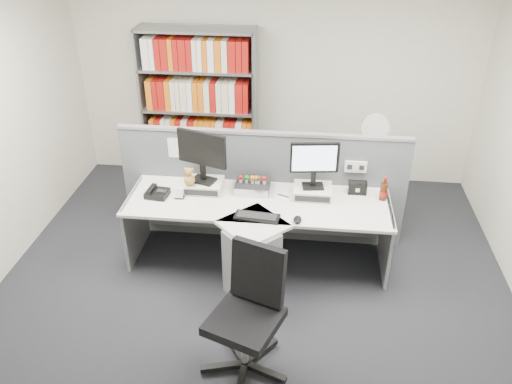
# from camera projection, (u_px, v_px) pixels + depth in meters

# --- Properties ---
(ground) EXTENTS (5.50, 5.50, 0.00)m
(ground) POSITION_uv_depth(u_px,v_px,m) (248.00, 314.00, 4.78)
(ground) COLOR #28292F
(ground) RESTS_ON ground
(room_shell) EXTENTS (5.04, 5.54, 2.72)m
(room_shell) POSITION_uv_depth(u_px,v_px,m) (246.00, 135.00, 3.87)
(room_shell) COLOR silver
(room_shell) RESTS_ON ground
(partition) EXTENTS (3.00, 0.08, 1.27)m
(partition) POSITION_uv_depth(u_px,v_px,m) (263.00, 186.00, 5.52)
(partition) COLOR #575C63
(partition) RESTS_ON ground
(desk) EXTENTS (2.60, 1.20, 0.72)m
(desk) POSITION_uv_depth(u_px,v_px,m) (255.00, 236.00, 5.06)
(desk) COLOR silver
(desk) RESTS_ON ground
(monitor_riser_left) EXTENTS (0.38, 0.31, 0.10)m
(monitor_riser_left) POSITION_uv_depth(u_px,v_px,m) (204.00, 186.00, 5.28)
(monitor_riser_left) COLOR beige
(monitor_riser_left) RESTS_ON desk
(monitor_riser_right) EXTENTS (0.38, 0.31, 0.10)m
(monitor_riser_right) POSITION_uv_depth(u_px,v_px,m) (313.00, 192.00, 5.18)
(monitor_riser_right) COLOR beige
(monitor_riser_right) RESTS_ON desk
(monitor_left) EXTENTS (0.51, 0.23, 0.54)m
(monitor_left) POSITION_uv_depth(u_px,v_px,m) (202.00, 153.00, 5.10)
(monitor_left) COLOR black
(monitor_left) RESTS_ON monitor_riser_left
(monitor_right) EXTENTS (0.47, 0.18, 0.48)m
(monitor_right) POSITION_uv_depth(u_px,v_px,m) (314.00, 161.00, 5.01)
(monitor_right) COLOR black
(monitor_right) RESTS_ON monitor_riser_right
(desktop_pc) EXTENTS (0.35, 0.31, 0.09)m
(desktop_pc) POSITION_uv_depth(u_px,v_px,m) (253.00, 186.00, 5.28)
(desktop_pc) COLOR black
(desktop_pc) RESTS_ON desk
(figurines) EXTENTS (0.29, 0.05, 0.09)m
(figurines) POSITION_uv_depth(u_px,v_px,m) (253.00, 179.00, 5.21)
(figurines) COLOR beige
(figurines) RESTS_ON desktop_pc
(keyboard) EXTENTS (0.43, 0.20, 0.03)m
(keyboard) POSITION_uv_depth(u_px,v_px,m) (257.00, 217.00, 4.84)
(keyboard) COLOR black
(keyboard) RESTS_ON desk
(mouse) EXTENTS (0.08, 0.12, 0.05)m
(mouse) POSITION_uv_depth(u_px,v_px,m) (298.00, 220.00, 4.79)
(mouse) COLOR black
(mouse) RESTS_ON desk
(desk_phone) EXTENTS (0.23, 0.22, 0.09)m
(desk_phone) POSITION_uv_depth(u_px,v_px,m) (157.00, 193.00, 5.18)
(desk_phone) COLOR black
(desk_phone) RESTS_ON desk
(desk_calendar) EXTENTS (0.09, 0.07, 0.11)m
(desk_calendar) POSITION_uv_depth(u_px,v_px,m) (179.00, 194.00, 5.14)
(desk_calendar) COLOR black
(desk_calendar) RESTS_ON desk
(plush_toy) EXTENTS (0.11, 0.11, 0.19)m
(plush_toy) POSITION_uv_depth(u_px,v_px,m) (189.00, 178.00, 5.15)
(plush_toy) COLOR #AE793A
(plush_toy) RESTS_ON monitor_riser_left
(speaker) EXTENTS (0.18, 0.10, 0.12)m
(speaker) POSITION_uv_depth(u_px,v_px,m) (357.00, 188.00, 5.22)
(speaker) COLOR black
(speaker) RESTS_ON desk
(cola_bottle) EXTENTS (0.08, 0.08, 0.25)m
(cola_bottle) POSITION_uv_depth(u_px,v_px,m) (384.00, 191.00, 5.09)
(cola_bottle) COLOR #3F190A
(cola_bottle) RESTS_ON desk
(shelving_unit) EXTENTS (1.41, 0.40, 2.00)m
(shelving_unit) POSITION_uv_depth(u_px,v_px,m) (200.00, 112.00, 6.47)
(shelving_unit) COLOR gray
(shelving_unit) RESTS_ON ground
(filing_cabinet) EXTENTS (0.45, 0.61, 0.70)m
(filing_cabinet) POSITION_uv_depth(u_px,v_px,m) (368.00, 182.00, 6.20)
(filing_cabinet) COLOR gray
(filing_cabinet) RESTS_ON ground
(desk_fan) EXTENTS (0.31, 0.19, 0.53)m
(desk_fan) POSITION_uv_depth(u_px,v_px,m) (375.00, 130.00, 5.85)
(desk_fan) COLOR white
(desk_fan) RESTS_ON filing_cabinet
(office_chair) EXTENTS (0.70, 0.71, 1.06)m
(office_chair) POSITION_uv_depth(u_px,v_px,m) (249.00, 309.00, 4.02)
(office_chair) COLOR silver
(office_chair) RESTS_ON ground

